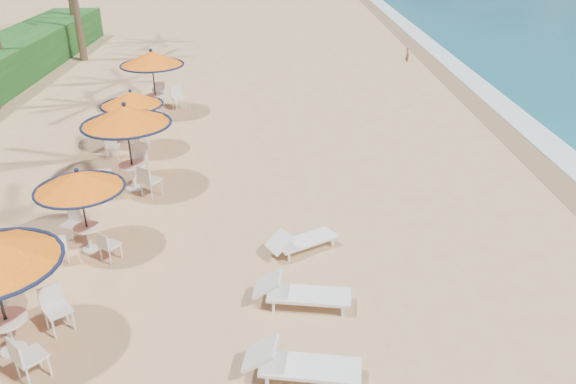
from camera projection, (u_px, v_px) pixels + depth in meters
The scene contains 11 objects.
ground at pixel (298, 353), 10.40m from camera, with size 160.00×160.00×0.00m, color tan.
foam_strip at pixel (553, 148), 19.55m from camera, with size 1.20×140.00×0.04m, color white.
wetsand_band at pixel (528, 148), 19.53m from camera, with size 1.40×140.00×0.02m, color olive.
station_1 at pixel (79, 192), 12.89m from camera, with size 2.07×2.07×2.16m.
station_2 at pixel (127, 126), 15.81m from camera, with size 2.55×2.55×2.66m.
station_3 at pixel (131, 106), 18.65m from camera, with size 2.08×2.08×2.17m.
station_4 at pixel (154, 66), 22.24m from camera, with size 2.53×2.59×2.64m.
lounger_near at pixel (298, 364), 9.66m from camera, with size 2.11×0.93×0.73m.
lounger_mid at pixel (299, 292), 11.51m from camera, with size 2.07×0.88×0.72m.
lounger_far at pixel (300, 241), 13.41m from camera, with size 1.81×1.38×0.64m.
person at pixel (407, 54), 30.84m from camera, with size 0.32×0.21×0.87m, color brown.
Camera 1 is at (-0.37, -8.00, 7.28)m, focal length 35.00 mm.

